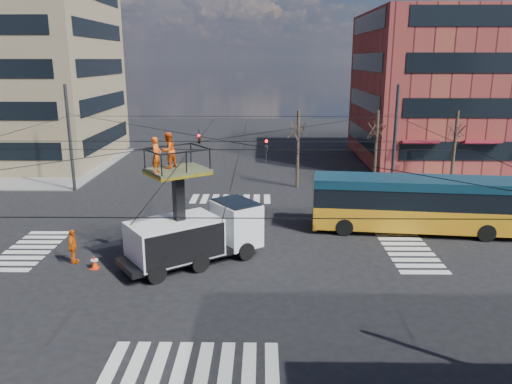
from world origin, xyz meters
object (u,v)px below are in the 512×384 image
object	(u,v)px
city_bus	(417,203)
traffic_cone	(94,262)
utility_truck	(195,222)
worker_ground	(73,246)
flagger	(329,217)

from	to	relation	value
city_bus	traffic_cone	world-z (taller)	city_bus
utility_truck	worker_ground	bearing A→B (deg)	146.85
utility_truck	flagger	world-z (taller)	utility_truck
city_bus	traffic_cone	size ratio (longest dim) A/B	18.37
traffic_cone	flagger	size ratio (longest dim) A/B	0.40
utility_truck	city_bus	bearing A→B (deg)	-14.52
worker_ground	city_bus	bearing A→B (deg)	-77.39
worker_ground	utility_truck	bearing A→B (deg)	-90.18
city_bus	worker_ground	distance (m)	18.87
utility_truck	traffic_cone	distance (m)	5.15
utility_truck	flagger	size ratio (longest dim) A/B	4.27
utility_truck	worker_ground	distance (m)	6.12
worker_ground	flagger	size ratio (longest dim) A/B	1.05
utility_truck	city_bus	world-z (taller)	utility_truck
utility_truck	traffic_cone	xyz separation A→B (m)	(-4.76, -0.89, -1.77)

